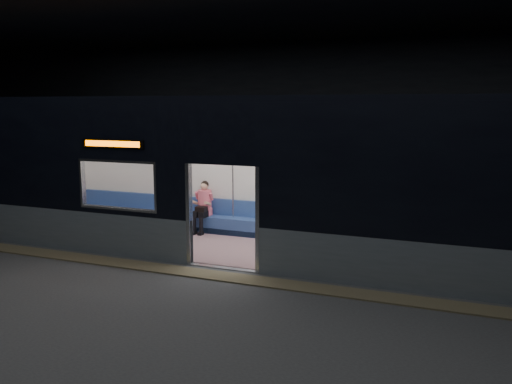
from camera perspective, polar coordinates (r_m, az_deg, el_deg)
The scene contains 7 objects.
station_floor at distance 9.86m, azimuth -6.12°, elevation -9.72°, with size 24.00×14.00×0.01m, color #47494C.
station_envelope at distance 9.35m, azimuth -6.51°, elevation 12.08°, with size 24.00×14.00×5.00m.
tactile_strip at distance 10.32m, azimuth -4.67°, elevation -8.72°, with size 22.80×0.50×0.03m, color #8C7F59.
metro_car at distance 11.71m, azimuth -0.42°, elevation 2.64°, with size 18.00×3.04×3.35m.
passenger at distance 13.49m, azimuth -5.55°, elevation -1.20°, with size 0.37×0.63×1.28m.
handbag at distance 13.32m, azimuth -5.78°, elevation -1.79°, with size 0.25×0.21×0.12m, color black.
transit_map at distance 12.60m, azimuth 7.17°, elevation 1.17°, with size 0.89×0.03×0.58m, color white.
Camera 1 is at (4.43, -8.22, 3.19)m, focal length 38.00 mm.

